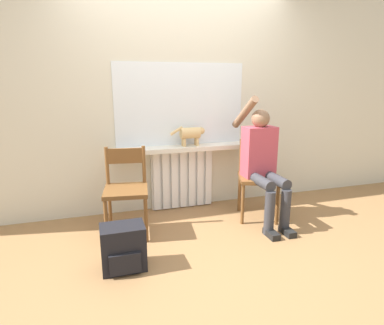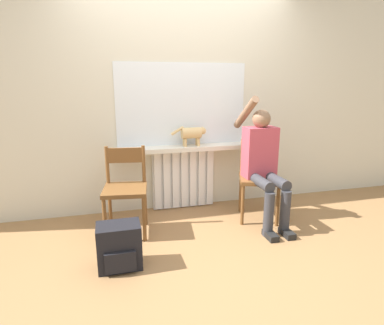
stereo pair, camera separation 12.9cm
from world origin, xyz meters
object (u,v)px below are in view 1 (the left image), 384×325
at_px(chair_right, 258,177).
at_px(cat, 191,133).
at_px(chair_left, 126,189).
at_px(backpack, 123,248).
at_px(person, 263,160).

distance_m(chair_right, cat, 0.90).
height_order(chair_left, backpack, chair_left).
bearing_deg(chair_right, chair_left, -160.16).
bearing_deg(chair_left, person, 3.77).
height_order(chair_right, person, person).
distance_m(person, backpack, 1.69).
bearing_deg(person, chair_left, 175.58).
bearing_deg(chair_left, chair_right, 8.12).
xyz_separation_m(chair_left, person, (1.43, -0.11, 0.22)).
relative_size(chair_right, person, 0.64).
height_order(cat, backpack, cat).
relative_size(chair_left, backpack, 2.31).
bearing_deg(chair_right, backpack, -137.60).
bearing_deg(person, cat, 139.07).
xyz_separation_m(person, backpack, (-1.53, -0.53, -0.50)).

